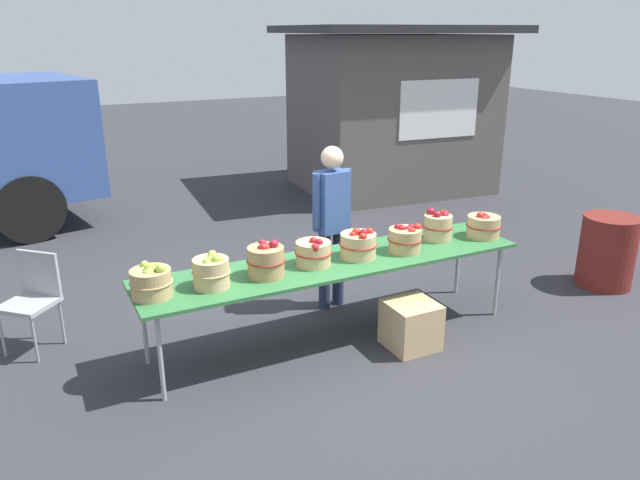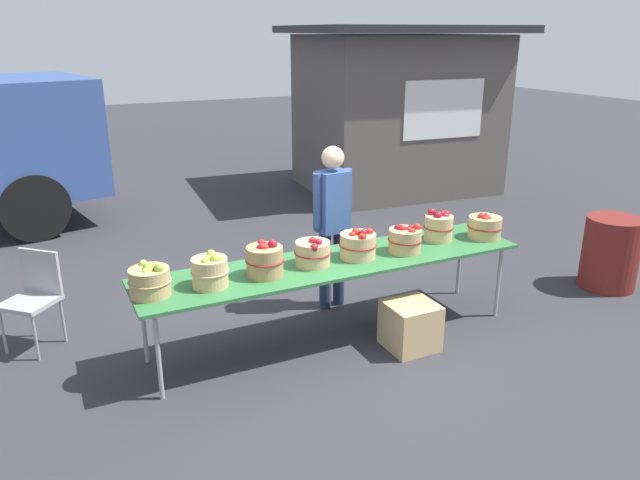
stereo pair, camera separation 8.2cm
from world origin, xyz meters
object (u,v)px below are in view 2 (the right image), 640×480
Objects in this scene: market_table at (335,264)px; apple_basket_red_3 at (405,239)px; apple_basket_green_0 at (150,280)px; vendor_adult at (332,215)px; apple_basket_red_2 at (358,245)px; apple_basket_red_4 at (439,226)px; apple_basket_red_5 at (485,227)px; apple_basket_red_1 at (313,253)px; trash_barrel at (610,253)px; produce_crate at (410,325)px; apple_basket_green_1 at (210,271)px; folding_chair at (34,292)px; apple_basket_red_0 at (265,260)px.

apple_basket_red_3 reaches higher than market_table.
vendor_adult is at bearing 19.13° from apple_basket_green_0.
market_table is 10.36× the size of apple_basket_red_2.
apple_basket_red_5 is (0.45, -0.13, -0.03)m from apple_basket_red_4.
apple_basket_red_1 is at bearing 43.99° from vendor_adult.
apple_basket_red_3 is at bearing -0.90° from apple_basket_green_0.
apple_basket_red_3 is at bearing -4.40° from apple_basket_red_1.
produce_crate is at bearing -176.00° from trash_barrel.
apple_basket_green_1 is at bearing 179.76° from apple_basket_red_3.
apple_basket_red_2 is at bearing -175.14° from apple_basket_red_4.
trash_barrel is at bearing 30.34° from folding_chair.
market_table is 0.69m from apple_basket_red_0.
apple_basket_red_4 is 2.15m from trash_barrel.
market_table is 1.15m from apple_basket_green_1.
market_table is 1.17m from apple_basket_red_4.
apple_basket_red_3 is 0.80m from vendor_adult.
apple_basket_red_4 is at bearing 4.86° from apple_basket_red_2.
apple_basket_red_4 is at bearing 39.12° from produce_crate.
apple_basket_red_4 reaches higher than apple_basket_red_1.
apple_basket_green_0 is at bearing 12.16° from vendor_adult.
folding_chair is 3.30m from produce_crate.
folding_chair is 1.10× the size of trash_barrel.
apple_basket_red_3 is at bearing -1.09° from apple_basket_red_0.
apple_basket_red_2 is 1.07× the size of apple_basket_red_3.
trash_barrel is (2.54, -0.19, -0.48)m from apple_basket_red_3.
vendor_adult reaches higher than market_table.
apple_basket_red_1 is (-0.22, -0.00, 0.14)m from market_table.
produce_crate is at bearing -160.56° from apple_basket_red_5.
apple_basket_green_0 is 2.00m from vendor_adult.
trash_barrel is at bearing -4.27° from apple_basket_red_1.
market_table is 11.54× the size of apple_basket_red_4.
apple_basket_green_0 is at bearing 176.49° from apple_basket_green_1.
apple_basket_red_1 is 0.95× the size of apple_basket_red_5.
apple_basket_red_0 is 0.41× the size of trash_barrel.
apple_basket_red_1 is at bearing 1.37° from apple_basket_green_0.
apple_basket_red_5 is at bearing -2.40° from market_table.
apple_basket_green_1 is at bearing -177.85° from apple_basket_red_2.
produce_crate is at bearing -13.05° from apple_basket_green_1.
apple_basket_red_0 is 0.95× the size of apple_basket_red_5.
apple_basket_green_1 is 0.90× the size of apple_basket_red_5.
vendor_adult is 1.91× the size of folding_chair.
apple_basket_green_1 reaches higher than apple_basket_red_3.
apple_basket_red_2 is (0.44, -0.01, 0.01)m from apple_basket_red_1.
apple_basket_red_1 is 0.76× the size of produce_crate.
trash_barrel is (2.07, -0.33, -0.50)m from apple_basket_red_4.
apple_basket_red_1 is 0.81m from vendor_adult.
apple_basket_red_2 is at bearing 21.66° from folding_chair.
apple_basket_green_0 is at bearing -178.63° from apple_basket_red_1.
apple_basket_red_0 is 0.89m from apple_basket_red_2.
apple_basket_red_4 is 0.72× the size of produce_crate.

